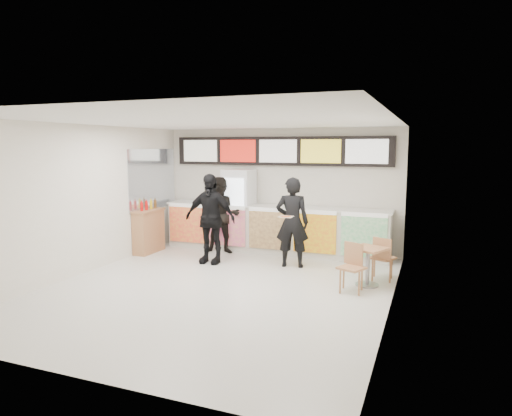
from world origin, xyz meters
The scene contains 15 objects.
floor centered at (0.00, 0.00, 0.00)m, with size 7.00×7.00×0.00m, color beige.
ceiling centered at (0.00, 0.00, 3.00)m, with size 7.00×7.00×0.00m, color white.
wall_back centered at (0.00, 3.50, 1.50)m, with size 6.00×6.00×0.00m, color silver.
wall_left centered at (-3.00, 0.00, 1.50)m, with size 7.00×7.00×0.00m, color silver.
wall_right centered at (3.00, 0.00, 1.50)m, with size 7.00×7.00×0.00m, color silver.
service_counter centered at (0.00, 3.09, 0.57)m, with size 5.56×0.77×1.14m.
menu_board centered at (0.00, 3.41, 2.45)m, with size 5.50×0.14×0.70m.
drinks_fridge centered at (-0.93, 3.11, 1.00)m, with size 0.70×0.67×2.00m.
mirror_panel centered at (-2.99, 2.45, 1.75)m, with size 0.01×2.00×1.50m, color #B2B7BF.
customer_main centered at (0.80, 1.94, 0.96)m, with size 0.70×0.46×1.93m, color black.
customer_left centered at (-1.13, 2.53, 0.92)m, with size 0.89×0.70×1.84m, color black.
customer_mid centered at (-0.98, 1.61, 0.99)m, with size 1.16×0.48×1.98m, color black.
pizza_slice centered at (0.80, 1.49, 1.16)m, with size 0.36×0.36×0.02m.
cafe_table centered at (2.50, 1.15, 0.50)m, with size 0.97×1.50×0.86m.
condiment_ledge centered at (-2.82, 1.95, 0.54)m, with size 0.38×0.94×1.25m.
Camera 1 is at (3.54, -7.24, 2.56)m, focal length 32.00 mm.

